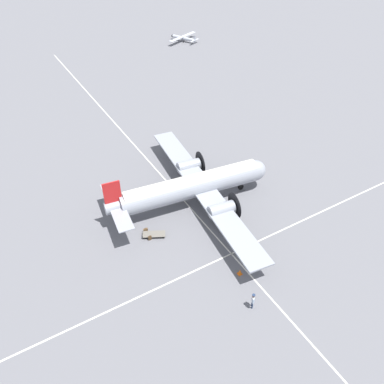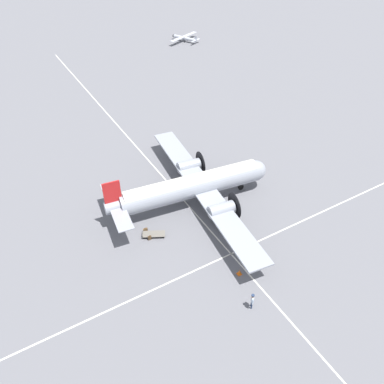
# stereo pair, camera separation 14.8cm
# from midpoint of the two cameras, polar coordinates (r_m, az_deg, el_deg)

# --- Properties ---
(ground_plane) EXTENTS (300.00, 300.00, 0.00)m
(ground_plane) POSITION_cam_midpoint_polar(r_m,az_deg,el_deg) (43.81, 0.10, -1.68)
(ground_plane) COLOR slate
(apron_line_eastwest) EXTENTS (120.00, 0.16, 0.01)m
(apron_line_eastwest) POSITION_cam_midpoint_polar(r_m,az_deg,el_deg) (38.58, 6.81, -9.01)
(apron_line_eastwest) COLOR silver
(apron_line_eastwest) RESTS_ON ground_plane
(apron_line_northsouth) EXTENTS (0.16, 120.00, 0.01)m
(apron_line_northsouth) POSITION_cam_midpoint_polar(r_m,az_deg,el_deg) (43.58, -0.60, -1.93)
(apron_line_northsouth) COLOR silver
(apron_line_northsouth) RESTS_ON ground_plane
(airliner_main) EXTENTS (19.43, 26.32, 5.70)m
(airliner_main) POSITION_cam_midpoint_polar(r_m,az_deg,el_deg) (42.37, 0.60, 1.04)
(airliner_main) COLOR #9399A3
(airliner_main) RESTS_ON ground_plane
(crew_foreground) EXTENTS (0.40, 0.51, 1.73)m
(crew_foreground) POSITION_cam_midpoint_polar(r_m,az_deg,el_deg) (33.80, 9.31, -15.89)
(crew_foreground) COLOR navy
(crew_foreground) RESTS_ON ground_plane
(suitcase_near_door) EXTENTS (0.49, 0.15, 0.47)m
(suitcase_near_door) POSITION_cam_midpoint_polar(r_m,az_deg,el_deg) (40.48, -7.03, -5.75)
(suitcase_near_door) COLOR brown
(suitcase_near_door) RESTS_ON ground_plane
(suitcase_upright_spare) EXTENTS (0.35, 0.17, 0.51)m
(suitcase_upright_spare) POSITION_cam_midpoint_polar(r_m,az_deg,el_deg) (39.55, -6.37, -6.95)
(suitcase_upright_spare) COLOR #47331E
(suitcase_upright_spare) RESTS_ON ground_plane
(baggage_cart) EXTENTS (2.55, 1.95, 0.56)m
(baggage_cart) POSITION_cam_midpoint_polar(r_m,az_deg,el_deg) (39.85, -5.75, -6.39)
(baggage_cart) COLOR #6B665B
(baggage_cart) RESTS_ON ground_plane
(light_aircraft_distant) EXTENTS (9.33, 7.25, 1.90)m
(light_aircraft_distant) POSITION_cam_midpoint_polar(r_m,az_deg,el_deg) (98.62, -1.15, 22.42)
(light_aircraft_distant) COLOR #B7BCC6
(light_aircraft_distant) RESTS_ON ground_plane
(traffic_cone) EXTENTS (0.44, 0.44, 0.58)m
(traffic_cone) POSITION_cam_midpoint_polar(r_m,az_deg,el_deg) (36.54, 7.35, -12.01)
(traffic_cone) COLOR orange
(traffic_cone) RESTS_ON ground_plane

